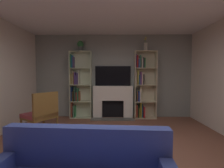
# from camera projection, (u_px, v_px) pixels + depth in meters

# --- Properties ---
(ground_plane) EXTENTS (7.11, 7.11, 0.00)m
(ground_plane) POSITION_uv_depth(u_px,v_px,m) (111.00, 161.00, 2.79)
(ground_plane) COLOR brown
(wall_back_accent) EXTENTS (5.37, 0.06, 2.77)m
(wall_back_accent) POSITION_uv_depth(u_px,v_px,m) (113.00, 76.00, 5.70)
(wall_back_accent) COLOR gray
(wall_back_accent) RESTS_ON ground_plane
(fireplace) EXTENTS (1.40, 0.56, 1.06)m
(fireplace) POSITION_uv_depth(u_px,v_px,m) (113.00, 101.00, 5.58)
(fireplace) COLOR white
(fireplace) RESTS_ON ground_plane
(tv) EXTENTS (1.18, 0.06, 0.66)m
(tv) POSITION_uv_depth(u_px,v_px,m) (113.00, 76.00, 5.64)
(tv) COLOR black
(tv) RESTS_ON fireplace
(bookshelf_left) EXTENTS (0.70, 0.31, 2.20)m
(bookshelf_left) POSITION_uv_depth(u_px,v_px,m) (78.00, 86.00, 5.60)
(bookshelf_left) COLOR beige
(bookshelf_left) RESTS_ON ground_plane
(bookshelf_right) EXTENTS (0.70, 0.34, 2.20)m
(bookshelf_right) POSITION_uv_depth(u_px,v_px,m) (142.00, 85.00, 5.55)
(bookshelf_right) COLOR beige
(bookshelf_right) RESTS_ON ground_plane
(potted_plant) EXTENTS (0.21, 0.21, 0.34)m
(potted_plant) POSITION_uv_depth(u_px,v_px,m) (80.00, 45.00, 5.48)
(potted_plant) COLOR #4B5453
(potted_plant) RESTS_ON bookshelf_left
(vase_with_flowers) EXTENTS (0.12, 0.12, 0.46)m
(vase_with_flowers) POSITION_uv_depth(u_px,v_px,m) (146.00, 46.00, 5.45)
(vase_with_flowers) COLOR silver
(vase_with_flowers) RESTS_ON bookshelf_right
(armchair) EXTENTS (0.82, 0.84, 1.04)m
(armchair) POSITION_uv_depth(u_px,v_px,m) (41.00, 113.00, 3.86)
(armchair) COLOR brown
(armchair) RESTS_ON ground_plane
(coffee_table) EXTENTS (0.93, 0.48, 0.38)m
(coffee_table) POSITION_uv_depth(u_px,v_px,m) (91.00, 153.00, 2.36)
(coffee_table) COLOR olive
(coffee_table) RESTS_ON ground_plane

